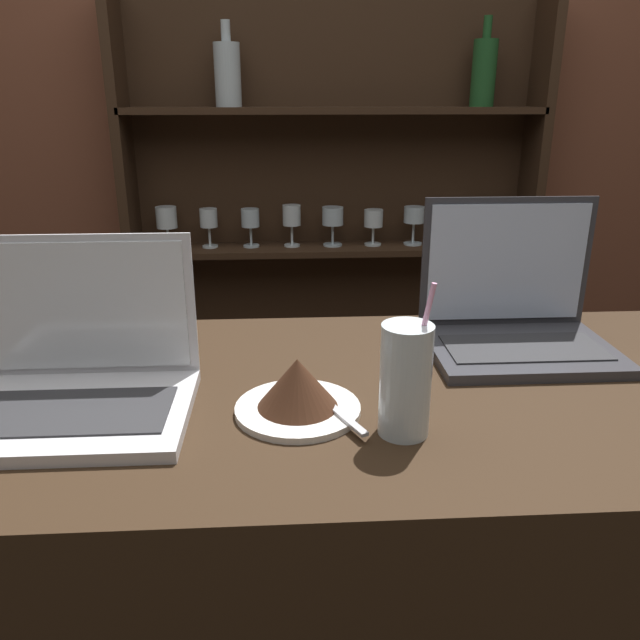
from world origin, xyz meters
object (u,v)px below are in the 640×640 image
object	(u,v)px
laptop_far	(515,316)
water_glass	(406,380)
cake_plate	(298,390)
laptop_near	(76,375)

from	to	relation	value
laptop_far	water_glass	xyz separation A→B (m)	(-0.25, -0.29, 0.02)
cake_plate	laptop_far	bearing A→B (deg)	30.01
laptop_near	water_glass	xyz separation A→B (m)	(0.46, -0.10, 0.03)
cake_plate	water_glass	size ratio (longest dim) A/B	0.87
laptop_near	laptop_far	size ratio (longest dim) A/B	1.05
laptop_near	cake_plate	bearing A→B (deg)	-6.78
water_glass	laptop_far	bearing A→B (deg)	48.95
laptop_near	water_glass	world-z (taller)	laptop_near
laptop_near	cake_plate	size ratio (longest dim) A/B	1.80
laptop_far	cake_plate	size ratio (longest dim) A/B	1.72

